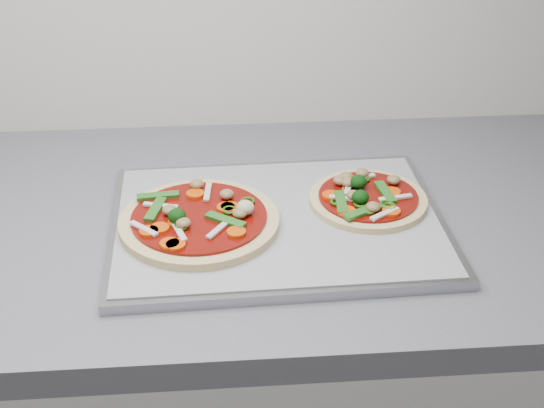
{
  "coord_description": "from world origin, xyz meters",
  "views": [
    {
      "loc": [
        0.43,
        0.39,
        1.46
      ],
      "look_at": [
        0.5,
        1.27,
        0.93
      ],
      "focal_mm": 50.0,
      "sensor_mm": 36.0,
      "label": 1
    }
  ],
  "objects": [
    {
      "name": "baking_tray",
      "position": [
        0.5,
        1.26,
        0.91
      ],
      "size": [
        0.46,
        0.35,
        0.01
      ],
      "primitive_type": "cube",
      "rotation": [
        0.0,
        0.0,
        0.03
      ],
      "color": "#939297",
      "rests_on": "countertop"
    },
    {
      "name": "pizza_left",
      "position": [
        0.4,
        1.25,
        0.93
      ],
      "size": [
        0.25,
        0.25,
        0.04
      ],
      "rotation": [
        0.0,
        0.0,
        0.17
      ],
      "color": "tan",
      "rests_on": "parchment"
    },
    {
      "name": "pizza_right",
      "position": [
        0.63,
        1.29,
        0.93
      ],
      "size": [
        0.19,
        0.19,
        0.03
      ],
      "rotation": [
        0.0,
        0.0,
        -0.19
      ],
      "color": "tan",
      "rests_on": "parchment"
    },
    {
      "name": "parchment",
      "position": [
        0.5,
        1.26,
        0.92
      ],
      "size": [
        0.44,
        0.32,
        0.0
      ],
      "primitive_type": "cube",
      "rotation": [
        0.0,
        0.0,
        0.02
      ],
      "color": "gray",
      "rests_on": "baking_tray"
    }
  ]
}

